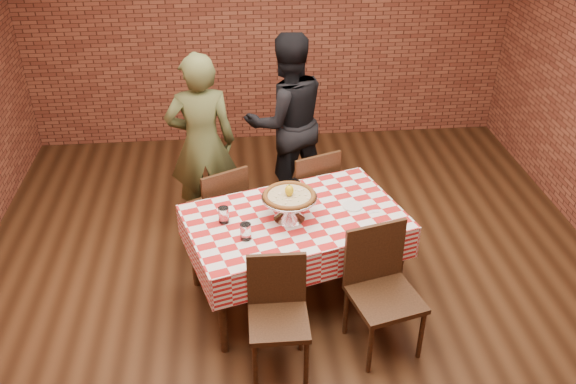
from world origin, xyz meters
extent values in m
plane|color=black|center=(0.00, 0.00, 0.00)|extent=(6.00, 6.00, 0.00)
plane|color=brown|center=(0.00, 3.00, 1.45)|extent=(5.50, 0.00, 5.50)
cube|color=#442814|center=(-0.01, 0.10, 0.38)|extent=(1.80, 1.37, 0.75)
cylinder|color=#CABC8D|center=(-0.06, 0.08, 0.95)|extent=(0.50, 0.50, 0.03)
ellipsoid|color=yellow|center=(-0.06, 0.08, 1.00)|extent=(0.09, 0.09, 0.09)
cylinder|color=white|center=(-0.40, -0.16, 0.82)|extent=(0.10, 0.10, 0.13)
cylinder|color=white|center=(-0.55, 0.07, 0.82)|extent=(0.10, 0.10, 0.13)
cylinder|color=white|center=(0.44, 0.18, 0.76)|extent=(0.19, 0.19, 0.01)
cube|color=white|center=(0.56, 0.09, 0.76)|extent=(0.06, 0.05, 0.00)
cube|color=white|center=(0.61, 0.10, 0.76)|extent=(0.05, 0.04, 0.00)
cube|color=silver|center=(0.00, 0.38, 0.83)|extent=(0.13, 0.12, 0.14)
imported|color=#4A512B|center=(-0.74, 1.19, 0.85)|extent=(0.66, 0.47, 1.70)
imported|color=black|center=(0.06, 1.57, 0.87)|extent=(0.98, 0.85, 1.73)
camera|label=1|loc=(-0.43, -3.67, 3.32)|focal=37.58mm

